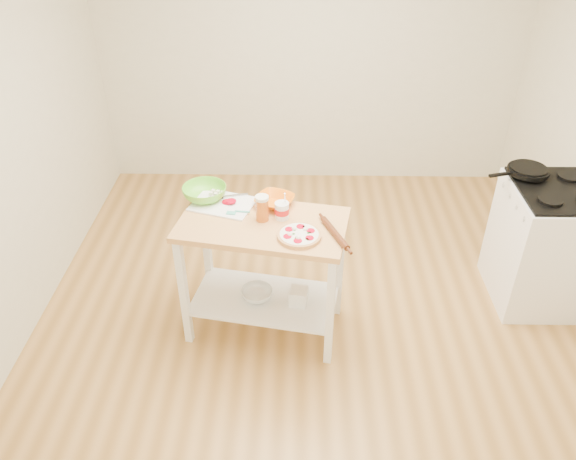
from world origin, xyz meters
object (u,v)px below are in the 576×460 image
at_px(spatula, 237,212).
at_px(orange_bowl, 275,201).
at_px(skillet, 527,171).
at_px(gas_stove, 543,244).
at_px(shelf_bin, 299,297).
at_px(green_bowl, 205,193).
at_px(beer_pint, 262,208).
at_px(prep_island, 263,254).
at_px(cutting_board, 223,203).
at_px(pizza, 299,235).
at_px(yogurt_tub, 282,210).
at_px(rolling_pin, 335,233).
at_px(shelf_glass_bowl, 257,294).
at_px(knife, 223,197).

relative_size(spatula, orange_bowl, 0.63).
xyz_separation_m(skillet, spatula, (-2.03, -0.50, -0.06)).
height_order(gas_stove, skillet, gas_stove).
relative_size(orange_bowl, shelf_bin, 2.08).
height_order(green_bowl, beer_pint, beer_pint).
relative_size(prep_island, cutting_board, 2.45).
relative_size(gas_stove, spatula, 7.17).
relative_size(skillet, green_bowl, 1.50).
bearing_deg(pizza, yogurt_tub, 117.06).
distance_m(green_bowl, yogurt_tub, 0.58).
bearing_deg(yogurt_tub, shelf_bin, -41.13).
distance_m(pizza, beer_pint, 0.31).
relative_size(prep_island, rolling_pin, 3.38).
height_order(pizza, beer_pint, beer_pint).
height_order(orange_bowl, shelf_glass_bowl, orange_bowl).
xyz_separation_m(green_bowl, rolling_pin, (0.86, -0.43, -0.03)).
height_order(prep_island, cutting_board, cutting_board).
bearing_deg(shelf_glass_bowl, rolling_pin, -16.28).
relative_size(skillet, beer_pint, 2.59).
bearing_deg(shelf_bin, shelf_glass_bowl, 170.22).
bearing_deg(gas_stove, prep_island, -169.32).
height_order(skillet, knife, skillet).
relative_size(spatula, yogurt_tub, 0.77).
bearing_deg(yogurt_tub, rolling_pin, -30.89).
bearing_deg(spatula, shelf_glass_bowl, -30.20).
height_order(gas_stove, beer_pint, gas_stove).
xyz_separation_m(knife, green_bowl, (-0.12, 0.00, 0.03)).
height_order(spatula, shelf_glass_bowl, spatula).
bearing_deg(pizza, rolling_pin, 4.90).
distance_m(prep_island, cutting_board, 0.44).
distance_m(knife, green_bowl, 0.12).
height_order(gas_stove, green_bowl, gas_stove).
relative_size(prep_island, shelf_bin, 9.78).
distance_m(knife, beer_pint, 0.38).
bearing_deg(prep_island, spatula, 152.01).
height_order(orange_bowl, rolling_pin, orange_bowl).
bearing_deg(beer_pint, gas_stove, 10.06).
bearing_deg(green_bowl, rolling_pin, -26.47).
distance_m(cutting_board, beer_pint, 0.34).
xyz_separation_m(skillet, knife, (-2.14, -0.31, -0.06)).
distance_m(prep_island, shelf_glass_bowl, 0.35).
relative_size(skillet, spatula, 2.89).
bearing_deg(beer_pint, prep_island, -87.61).
relative_size(knife, shelf_bin, 2.25).
bearing_deg(orange_bowl, cutting_board, -179.99).
relative_size(skillet, rolling_pin, 1.31).
xyz_separation_m(spatula, orange_bowl, (0.24, 0.12, 0.01)).
distance_m(cutting_board, green_bowl, 0.15).
distance_m(gas_stove, knife, 2.35).
distance_m(spatula, yogurt_tub, 0.30).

